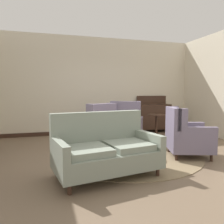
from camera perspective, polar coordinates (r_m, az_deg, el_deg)
The scene contains 12 objects.
ground at distance 4.68m, azimuth 4.90°, elevation -11.55°, with size 8.98×8.98×0.00m, color brown.
wall_back at distance 7.26m, azimuth -3.33°, elevation 6.73°, with size 6.57×0.08×3.09m, color beige.
baseboard_back at distance 7.32m, azimuth -3.17°, elevation -4.98°, with size 6.41×0.03×0.12m, color #382319.
area_rug at distance 4.95m, azimuth 3.63°, elevation -10.54°, with size 3.23×3.23×0.01m, color #847051.
coffee_table at distance 4.64m, azimuth 2.94°, elevation -6.51°, with size 0.91×0.91×0.49m.
porcelain_vase at distance 4.63m, azimuth 3.31°, elevation -3.73°, with size 0.20×0.20×0.31m.
settee at distance 3.61m, azimuth -1.62°, elevation -9.84°, with size 1.76×1.14×1.01m.
armchair_foreground_right at distance 5.98m, azimuth 3.85°, elevation -3.38°, with size 1.09×1.13×1.11m.
armchair_back_corner at distance 4.86m, azimuth 18.49°, elevation -5.84°, with size 1.04×1.00×1.03m.
armchair_beside_settee at distance 5.55m, azimuth -4.10°, elevation -4.17°, with size 1.09×1.12×1.07m.
side_table at distance 6.52m, azimuth 11.39°, elevation -3.07°, with size 0.52×0.52×0.70m.
sideboard at distance 7.66m, azimuth 10.74°, elevation -1.03°, with size 1.09×0.44×1.22m.
Camera 1 is at (-1.63, -4.18, 1.34)m, focal length 35.39 mm.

